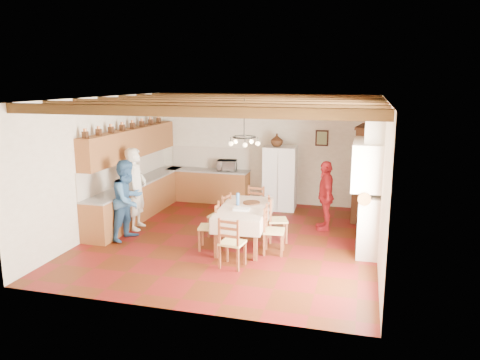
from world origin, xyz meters
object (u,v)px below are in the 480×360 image
at_px(chair_left_near, 209,226).
at_px(chair_end_far, 254,208).
at_px(dining_table, 244,211).
at_px(refrigerator, 280,178).
at_px(person_woman_blue, 128,200).
at_px(chair_right_far, 278,219).
at_px(chair_end_near, 232,242).
at_px(hutch, 367,173).
at_px(person_man, 136,189).
at_px(chair_left_far, 219,215).
at_px(chair_right_near, 274,230).
at_px(microwave, 227,165).
at_px(person_woman_red, 325,195).

distance_m(chair_left_near, chair_end_far, 1.66).
bearing_deg(chair_end_far, dining_table, -80.09).
bearing_deg(dining_table, chair_end_far, 93.43).
height_order(refrigerator, person_woman_blue, person_woman_blue).
bearing_deg(chair_right_far, dining_table, 105.71).
bearing_deg(person_woman_blue, chair_end_near, -98.07).
bearing_deg(hutch, chair_left_near, -127.56).
xyz_separation_m(refrigerator, person_man, (-2.85, -2.51, 0.10)).
bearing_deg(person_woman_blue, person_man, 24.33).
height_order(chair_right_far, chair_end_near, same).
bearing_deg(chair_right_far, chair_left_far, 73.13).
bearing_deg(chair_end_far, chair_right_near, -56.06).
relative_size(chair_left_far, microwave, 1.83).
relative_size(refrigerator, chair_left_near, 1.74).
height_order(chair_end_near, chair_end_far, same).
xyz_separation_m(chair_left_near, person_woman_blue, (-1.86, 0.14, 0.38)).
height_order(chair_end_far, person_woman_blue, person_woman_blue).
bearing_deg(dining_table, chair_right_far, 33.29).
height_order(hutch, chair_end_near, hutch).
bearing_deg(chair_right_near, microwave, 24.77).
xyz_separation_m(dining_table, chair_left_near, (-0.62, -0.42, -0.25)).
bearing_deg(refrigerator, microwave, 168.36).
bearing_deg(chair_left_far, person_woman_blue, -58.69).
xyz_separation_m(hutch, person_man, (-5.05, -2.18, -0.21)).
xyz_separation_m(chair_right_far, person_woman_red, (0.90, 1.07, 0.31)).
bearing_deg(person_woman_red, chair_left_far, -74.48).
relative_size(chair_left_near, chair_left_far, 1.00).
bearing_deg(chair_right_near, chair_end_far, 22.50).
bearing_deg(refrigerator, dining_table, -96.09).
height_order(chair_left_far, chair_right_near, same).
distance_m(chair_left_near, person_man, 2.23).
bearing_deg(chair_end_far, person_woman_red, 18.36).
relative_size(dining_table, chair_right_far, 1.99).
height_order(hutch, chair_right_near, hutch).
bearing_deg(chair_end_near, hutch, -114.42).
height_order(chair_left_far, person_man, person_man).
xyz_separation_m(refrigerator, microwave, (-1.53, 0.27, 0.21)).
height_order(person_woman_blue, person_woman_red, person_woman_blue).
distance_m(chair_right_near, microwave, 4.09).
height_order(chair_left_far, chair_end_near, same).
xyz_separation_m(chair_right_far, person_man, (-3.26, 0.01, 0.46)).
xyz_separation_m(chair_left_far, person_woman_blue, (-1.82, -0.68, 0.38)).
bearing_deg(chair_end_near, refrigerator, -84.64).
xyz_separation_m(chair_left_near, person_woman_red, (2.14, 1.90, 0.31)).
height_order(chair_left_near, person_man, person_man).
bearing_deg(person_woman_red, dining_table, -56.78).
distance_m(chair_right_far, chair_end_near, 1.69).
bearing_deg(hutch, microwave, 178.58).
distance_m(chair_left_far, person_woman_blue, 1.98).
bearing_deg(chair_left_near, chair_right_near, 84.91).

